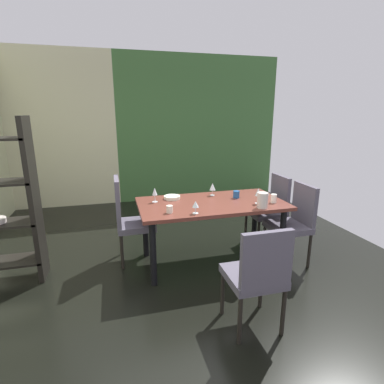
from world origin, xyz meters
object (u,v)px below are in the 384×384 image
wine_glass_west (258,192)px  cup_east (170,209)px  dining_table (212,209)px  pitcher_near_shelf (263,200)px  chair_left_far (128,217)px  chair_head_near (258,273)px  wine_glass_front (212,187)px  wine_glass_corner (155,192)px  cup_right (274,198)px  cup_south (236,194)px  serving_bowl_center (172,197)px  chair_right_near (294,220)px  wine_glass_rear (195,205)px  chair_right_far (271,207)px

wine_glass_west → cup_east: bearing=-176.8°
dining_table → pitcher_near_shelf: (0.47, -0.35, 0.18)m
chair_left_far → chair_head_near: (0.92, -1.52, -0.04)m
wine_glass_front → dining_table: bearing=-110.4°
dining_table → wine_glass_west: bearing=-21.0°
pitcher_near_shelf → wine_glass_corner: bearing=154.7°
chair_left_far → cup_east: (0.41, -0.52, 0.23)m
chair_left_far → chair_head_near: bearing=31.3°
cup_right → pitcher_near_shelf: bearing=-146.8°
pitcher_near_shelf → cup_right: bearing=33.2°
dining_table → chair_head_near: bearing=-91.4°
cup_south → cup_right: 0.45m
dining_table → wine_glass_west: size_ratio=9.36×
wine_glass_front → cup_south: bearing=-36.7°
chair_head_near → cup_south: chair_head_near is taller
wine_glass_front → serving_bowl_center: bearing=-177.9°
dining_table → chair_head_near: 1.26m
cup_south → pitcher_near_shelf: (0.12, -0.44, 0.04)m
dining_table → chair_right_near: bearing=-15.8°
chair_left_far → chair_right_near: chair_left_far is taller
dining_table → cup_east: cup_east is taller
serving_bowl_center → pitcher_near_shelf: bearing=-34.2°
wine_glass_west → wine_glass_front: bearing=130.1°
chair_right_near → wine_glass_corner: (-1.59, 0.45, 0.34)m
chair_head_near → chair_right_near: 1.39m
dining_table → cup_right: (0.69, -0.20, 0.14)m
chair_left_far → wine_glass_west: 1.55m
dining_table → cup_east: 0.62m
chair_right_near → wine_glass_rear: bearing=93.3°
chair_left_far → cup_right: (1.65, -0.47, 0.24)m
serving_bowl_center → cup_south: size_ratio=2.25×
chair_head_near → cup_right: chair_head_near is taller
wine_glass_rear → pitcher_near_shelf: (0.76, -0.01, -0.01)m
wine_glass_corner → cup_right: bearing=-16.0°
cup_south → chair_head_near: bearing=-105.8°
chair_right_far → cup_east: bearing=109.1°
chair_right_near → wine_glass_west: chair_right_near is taller
chair_head_near → wine_glass_corner: (-0.61, 1.43, 0.35)m
dining_table → cup_south: bearing=14.9°
wine_glass_corner → cup_right: wine_glass_corner is taller
chair_left_far → chair_right_near: bearing=74.2°
chair_right_near → dining_table: bearing=74.2°
chair_head_near → chair_right_near: chair_right_near is taller
dining_table → cup_right: 0.73m
chair_right_far → wine_glass_west: chair_right_far is taller
cup_east → pitcher_near_shelf: (1.02, -0.10, 0.05)m
wine_glass_corner → cup_east: size_ratio=2.20×
chair_right_far → wine_glass_corner: chair_right_far is taller
wine_glass_rear → cup_right: (0.99, 0.14, -0.05)m
cup_east → wine_glass_corner: bearing=102.2°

